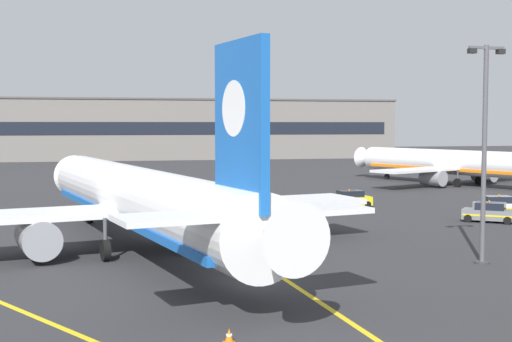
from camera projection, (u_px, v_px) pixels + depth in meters
The scene contains 11 objects.
ground_plane at pixel (250, 283), 36.10m from camera, with size 400.00×400.00×0.00m, color #2D2D30.
taxiway_centreline at pixel (182, 212), 65.32m from camera, with size 0.30×180.00×0.01m, color yellow.
airliner_foreground at pixel (139, 200), 44.31m from camera, with size 32.27×41.08×11.65m.
airliner_background at pixel (459, 163), 93.15m from camera, with size 26.98×33.85×10.08m.
apron_lamp_post at pixel (484, 150), 40.72m from camera, with size 2.24×0.90×12.62m.
service_car_nearest at pixel (489, 213), 58.36m from camera, with size 4.41×4.01×1.79m.
service_car_third at pixel (350, 199), 68.68m from camera, with size 4.35×2.32×1.79m.
service_car_fourth at pixel (499, 206), 63.45m from camera, with size 4.48×2.72×1.79m.
safety_cone_by_nose_gear at pixel (132, 215), 60.85m from camera, with size 0.44×0.44×0.55m.
safety_cone_by_tail at pixel (229, 336), 26.15m from camera, with size 0.44×0.44×0.55m.
terminal_building at pixel (100, 129), 158.88m from camera, with size 137.80×12.40×13.87m.
Camera 1 is at (-7.40, -34.86, 8.12)m, focal length 49.56 mm.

